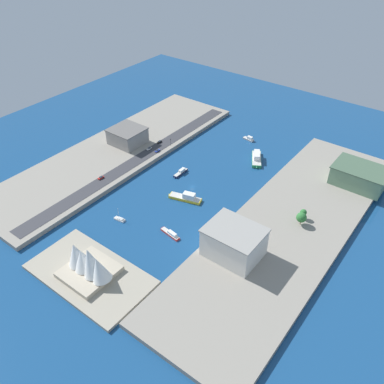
% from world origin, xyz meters
% --- Properties ---
extents(ground_plane, '(440.00, 440.00, 0.00)m').
position_xyz_m(ground_plane, '(0.00, 0.00, 0.00)').
color(ground_plane, navy).
extents(quay_west, '(70.00, 240.00, 3.40)m').
position_xyz_m(quay_west, '(-79.53, 0.00, 1.70)').
color(quay_west, gray).
rests_on(quay_west, ground_plane).
extents(quay_east, '(70.00, 240.00, 3.40)m').
position_xyz_m(quay_east, '(79.53, 0.00, 1.70)').
color(quay_east, gray).
rests_on(quay_east, ground_plane).
extents(peninsula_point, '(73.00, 40.41, 2.00)m').
position_xyz_m(peninsula_point, '(-6.03, 105.71, 1.00)').
color(peninsula_point, '#A89E89').
rests_on(peninsula_point, ground_plane).
extents(road_strip, '(11.86, 228.00, 0.15)m').
position_xyz_m(road_strip, '(54.93, 0.00, 3.48)').
color(road_strip, '#38383D').
rests_on(road_strip, quay_east).
extents(yacht_sleek_gray, '(11.61, 4.76, 3.88)m').
position_xyz_m(yacht_sleek_gray, '(2.49, -87.09, 1.44)').
color(yacht_sleek_gray, '#999EA3').
rests_on(yacht_sleek_gray, ground_plane).
extents(sailboat_small_white, '(8.82, 4.03, 9.85)m').
position_xyz_m(sailboat_small_white, '(15.83, 60.39, 0.85)').
color(sailboat_small_white, white).
rests_on(sailboat_small_white, ground_plane).
extents(tugboat_red, '(16.51, 5.37, 3.28)m').
position_xyz_m(tugboat_red, '(-21.16, 51.01, 1.21)').
color(tugboat_red, red).
rests_on(tugboat_red, ground_plane).
extents(patrol_launch_navy, '(3.37, 15.80, 3.64)m').
position_xyz_m(patrol_launch_navy, '(17.52, -8.26, 1.33)').
color(patrol_launch_navy, '#1E284C').
rests_on(patrol_launch_navy, ground_plane).
extents(ferry_green_doubledeck, '(18.22, 24.34, 6.68)m').
position_xyz_m(ferry_green_doubledeck, '(-20.00, -61.44, 2.43)').
color(ferry_green_doubledeck, '#2D8C4C').
rests_on(ferry_green_doubledeck, ground_plane).
extents(ferry_yellow_fast, '(25.31, 12.41, 6.13)m').
position_xyz_m(ferry_yellow_fast, '(-6.37, 15.32, 2.12)').
color(ferry_yellow_fast, yellow).
rests_on(ferry_yellow_fast, ground_plane).
extents(terminal_long_green, '(38.36, 26.67, 14.41)m').
position_xyz_m(terminal_long_green, '(-98.77, -73.45, 10.64)').
color(terminal_long_green, slate).
rests_on(terminal_long_green, quay_west).
extents(carpark_squat_concrete, '(27.23, 26.31, 13.50)m').
position_xyz_m(carpark_squat_concrete, '(80.64, -14.46, 10.18)').
color(carpark_squat_concrete, gray).
rests_on(carpark_squat_concrete, quay_east).
extents(hotel_broad_white, '(33.01, 26.41, 19.45)m').
position_xyz_m(hotel_broad_white, '(-64.03, 43.88, 13.16)').
color(hotel_broad_white, silver).
rests_on(hotel_broad_white, quay_west).
extents(van_white, '(1.96, 5.11, 1.52)m').
position_xyz_m(van_white, '(58.47, -17.10, 4.31)').
color(van_white, black).
rests_on(van_white, road_strip).
extents(hatchback_blue, '(1.93, 4.82, 1.56)m').
position_xyz_m(hatchback_blue, '(50.68, -18.61, 4.33)').
color(hatchback_blue, black).
rests_on(hatchback_blue, road_strip).
extents(pickup_red, '(2.19, 5.09, 1.55)m').
position_xyz_m(pickup_red, '(58.58, 37.32, 4.32)').
color(pickup_red, black).
rests_on(pickup_red, road_strip).
extents(suv_black, '(2.11, 4.88, 1.54)m').
position_xyz_m(suv_black, '(58.97, -30.89, 4.32)').
color(suv_black, black).
rests_on(suv_black, road_strip).
extents(traffic_light_waterfront, '(0.36, 0.36, 6.50)m').
position_xyz_m(traffic_light_waterfront, '(48.01, -32.82, 7.74)').
color(traffic_light_waterfront, black).
rests_on(traffic_light_waterfront, quay_east).
extents(opera_landmark, '(33.10, 28.34, 21.37)m').
position_xyz_m(opera_landmark, '(-6.22, 105.71, 10.37)').
color(opera_landmark, '#BCAD93').
rests_on(opera_landmark, peninsula_point).
extents(park_tree_cluster, '(7.01, 11.77, 9.06)m').
position_xyz_m(park_tree_cluster, '(-84.21, -7.06, 8.95)').
color(park_tree_cluster, brown).
rests_on(park_tree_cluster, quay_west).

